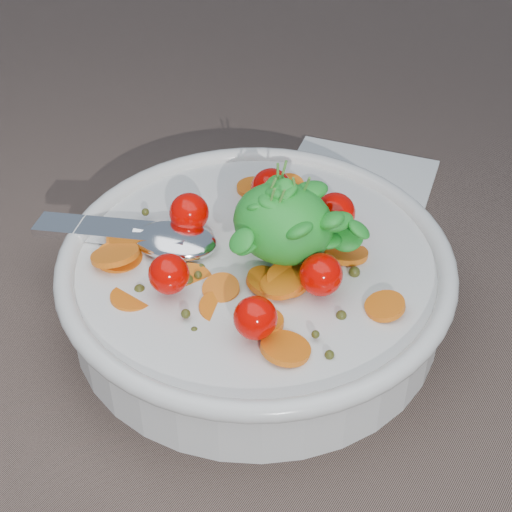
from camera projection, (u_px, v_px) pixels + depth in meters
The scene contains 3 objects.
ground at pixel (224, 310), 0.63m from camera, with size 6.00×6.00×0.00m, color #6E594E.
bowl at pixel (256, 279), 0.61m from camera, with size 0.33×0.30×0.13m.
napkin at pixel (356, 183), 0.76m from camera, with size 0.14×0.12×0.01m, color silver.
Camera 1 is at (0.26, -0.37, 0.44)m, focal length 55.00 mm.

